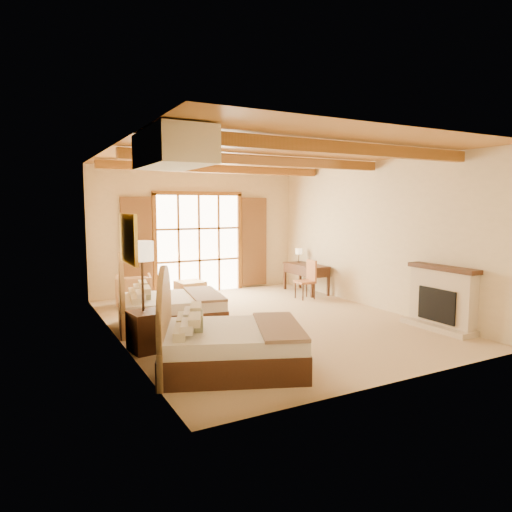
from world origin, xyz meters
TOP-DOWN VIEW (x-y plane):
  - floor at (0.00, 0.00)m, footprint 7.00×7.00m
  - wall_back at (0.00, 3.50)m, footprint 5.50×0.00m
  - wall_left at (-2.75, 0.00)m, footprint 0.00×7.00m
  - wall_right at (2.75, 0.00)m, footprint 0.00×7.00m
  - ceiling at (0.00, 0.00)m, footprint 7.00×7.00m
  - ceiling_beams at (0.00, 0.00)m, footprint 5.39×4.60m
  - french_doors at (0.00, 3.44)m, footprint 3.95×0.08m
  - fireplace at (2.60, -2.00)m, footprint 0.46×1.40m
  - painting at (-2.70, -0.75)m, footprint 0.06×0.95m
  - canopy_valance at (-2.40, -2.00)m, footprint 0.70×1.40m
  - bed_near at (-1.79, -2.10)m, footprint 2.43×2.06m
  - bed_far at (-1.84, 0.48)m, footprint 2.09×1.70m
  - nightstand at (-2.46, -0.75)m, footprint 0.58×0.58m
  - floor_lamp at (-2.50, -0.67)m, footprint 0.36×0.36m
  - armchair at (-1.92, 2.53)m, footprint 0.91×0.92m
  - ottoman at (-0.55, 2.63)m, footprint 0.66×0.66m
  - desk at (2.40, 2.07)m, footprint 0.60×1.37m
  - desk_chair at (1.95, 1.41)m, footprint 0.44×0.44m
  - desk_lamp at (2.48, 2.53)m, footprint 0.18×0.18m

SIDE VIEW (x-z plane):
  - floor at x=0.00m, z-range 0.00..0.00m
  - ottoman at x=-0.55m, z-range 0.00..0.44m
  - desk_chair at x=1.95m, z-range -0.18..0.76m
  - nightstand at x=-2.46m, z-range 0.00..0.62m
  - armchair at x=-1.92m, z-range 0.00..0.71m
  - bed_far at x=-1.84m, z-range -0.24..0.99m
  - bed_near at x=-1.79m, z-range -0.25..1.02m
  - desk at x=2.40m, z-range 0.03..0.76m
  - fireplace at x=2.60m, z-range -0.07..1.09m
  - desk_lamp at x=2.48m, z-range 0.83..1.19m
  - french_doors at x=0.00m, z-range -0.05..2.55m
  - floor_lamp at x=-2.50m, z-range 0.60..2.30m
  - wall_back at x=0.00m, z-range -1.15..4.35m
  - wall_left at x=-2.75m, z-range -1.90..5.10m
  - wall_right at x=2.75m, z-range -1.90..5.10m
  - painting at x=-2.70m, z-range 1.38..2.12m
  - canopy_valance at x=-2.40m, z-range 2.73..3.18m
  - ceiling_beams at x=0.00m, z-range 2.99..3.17m
  - ceiling at x=0.00m, z-range 3.20..3.20m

